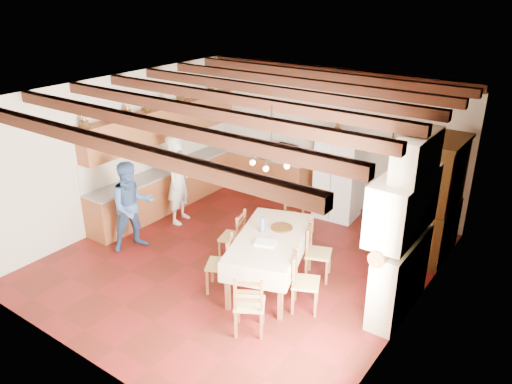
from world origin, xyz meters
TOP-DOWN VIEW (x-y plane):
  - floor at (0.00, 0.00)m, footprint 6.00×6.50m
  - ceiling at (0.00, 0.00)m, footprint 6.00×6.50m
  - wall_back at (0.00, 3.26)m, footprint 6.00×0.02m
  - wall_front at (0.00, -3.26)m, footprint 6.00×0.02m
  - wall_left at (-3.01, 0.00)m, footprint 0.02×6.50m
  - wall_right at (3.01, 0.00)m, footprint 0.02×6.50m
  - ceiling_beams at (0.00, 0.00)m, footprint 6.00×6.30m
  - lower_cabinets_left at (-2.70, 1.05)m, footprint 0.60×4.30m
  - lower_cabinets_back at (-1.55, 2.95)m, footprint 2.30×0.60m
  - countertop_left at (-2.70, 1.05)m, footprint 0.62×4.30m
  - countertop_back at (-1.55, 2.95)m, footprint 2.34×0.62m
  - backsplash_left at (-2.98, 1.05)m, footprint 0.03×4.30m
  - backsplash_back at (-1.55, 3.23)m, footprint 2.30×0.03m
  - upper_cabinets at (-2.83, 1.05)m, footprint 0.35×4.20m
  - fireplace at (2.72, 0.20)m, footprint 0.56×1.60m
  - wall_picture at (1.55, 3.23)m, footprint 0.34×0.03m
  - refrigerator at (0.55, 2.63)m, footprint 0.89×0.75m
  - hutch at (2.75, 2.20)m, footprint 0.52×1.22m
  - dining_table at (0.82, -0.32)m, footprint 1.59×2.21m
  - chandelier at (0.82, -0.32)m, footprint 0.47×0.47m
  - chair_left_near at (0.26, -0.94)m, footprint 0.55×0.56m
  - chair_left_far at (-0.13, -0.10)m, footprint 0.50×0.51m
  - chair_right_near at (1.65, -0.59)m, footprint 0.54×0.55m
  - chair_right_far at (1.39, 0.29)m, footprint 0.52×0.53m
  - chair_end_near at (1.28, -1.51)m, footprint 0.57×0.56m
  - chair_end_far at (0.46, 0.90)m, footprint 0.48×0.46m
  - person_man at (-1.99, 0.53)m, footprint 0.61×0.77m
  - person_woman_blue at (-1.91, -0.79)m, footprint 0.92×1.01m
  - person_woman_red at (2.21, 1.07)m, footprint 0.65×0.98m
  - microwave at (-0.98, 2.95)m, footprint 0.57×0.42m
  - fridge_vase at (0.44, 2.63)m, footprint 0.39×0.39m

SIDE VIEW (x-z plane):
  - floor at x=0.00m, z-range -0.02..0.00m
  - lower_cabinets_left at x=-2.70m, z-range 0.00..0.86m
  - lower_cabinets_back at x=-1.55m, z-range 0.00..0.86m
  - chair_left_near at x=0.26m, z-range 0.00..0.96m
  - chair_left_far at x=-0.13m, z-range 0.00..0.96m
  - chair_right_near at x=1.65m, z-range 0.00..0.96m
  - chair_right_far at x=1.39m, z-range 0.00..0.96m
  - chair_end_near at x=1.28m, z-range 0.00..0.96m
  - chair_end_far at x=0.46m, z-range 0.00..0.96m
  - person_woman_red at x=2.21m, z-range 0.00..1.55m
  - dining_table at x=0.82m, z-range 0.35..1.22m
  - refrigerator at x=0.55m, z-range 0.00..1.69m
  - person_woman_blue at x=-1.91m, z-range 0.00..1.70m
  - countertop_left at x=-2.70m, z-range 0.86..0.90m
  - countertop_back at x=-1.55m, z-range 0.86..0.90m
  - person_man at x=-1.99m, z-range 0.00..1.85m
  - microwave at x=-0.98m, z-range 0.90..1.19m
  - hutch at x=2.75m, z-range 0.00..2.20m
  - backsplash_left at x=-2.98m, z-range 0.90..1.50m
  - backsplash_back at x=-1.55m, z-range 0.90..1.50m
  - fireplace at x=2.72m, z-range 0.00..2.80m
  - wall_back at x=0.00m, z-range 0.00..3.00m
  - wall_front at x=0.00m, z-range 0.00..3.00m
  - wall_left at x=-3.01m, z-range 0.00..3.00m
  - wall_right at x=3.01m, z-range 0.00..3.00m
  - fridge_vase at x=0.44m, z-range 1.69..2.01m
  - upper_cabinets at x=-2.83m, z-range 1.50..2.20m
  - wall_picture at x=1.55m, z-range 1.64..2.06m
  - chandelier at x=0.82m, z-range 2.23..2.27m
  - ceiling_beams at x=0.00m, z-range 2.83..2.99m
  - ceiling at x=0.00m, z-range 3.00..3.02m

